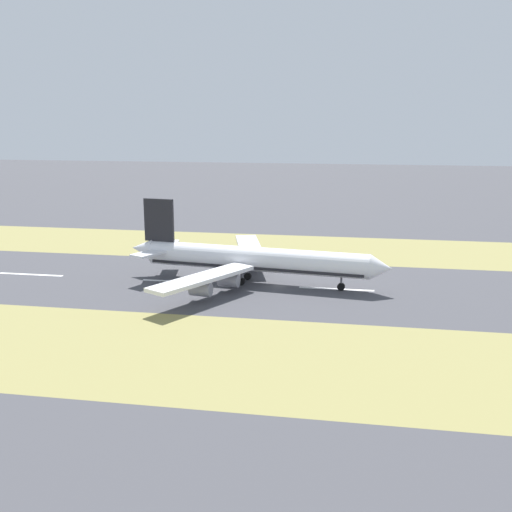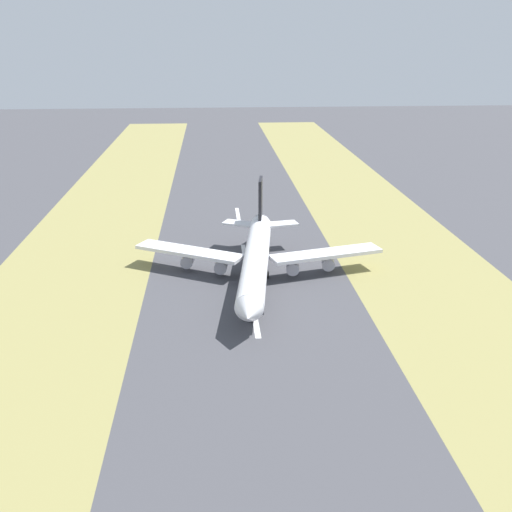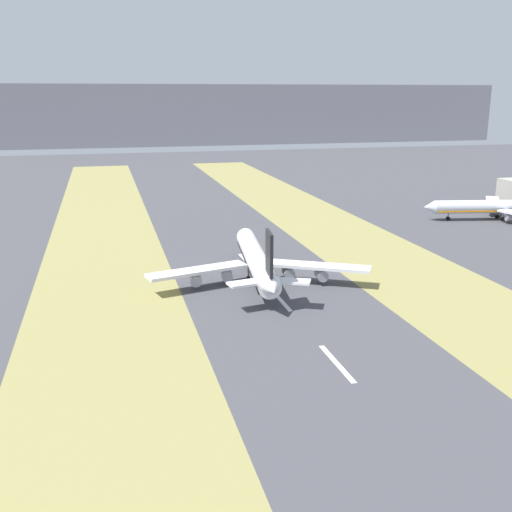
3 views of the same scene
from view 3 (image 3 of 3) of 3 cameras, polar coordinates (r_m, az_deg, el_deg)
ground_plane at (r=183.59m, az=0.06°, el=-1.61°), size 800.00×800.00×0.00m
grass_median_west at (r=178.32m, az=-14.11°, el=-2.60°), size 40.00×600.00×0.01m
grass_median_east at (r=199.16m, az=12.70°, el=-0.65°), size 40.00×600.00×0.01m
centreline_dash_near at (r=125.03m, az=7.69°, el=-10.08°), size 1.20×18.00×0.01m
centreline_dash_mid at (r=159.95m, az=2.36°, el=-4.20°), size 1.20×18.00×0.01m
centreline_dash_far at (r=196.82m, az=-0.97°, el=-0.45°), size 1.20×18.00×0.01m
airplane_main_jet at (r=174.29m, az=0.08°, el=-0.47°), size 63.66×67.17×20.20m
airplane_parked_apron at (r=280.70m, az=22.09°, el=4.36°), size 63.15×59.48×19.10m
mountain_ridge at (r=691.95m, az=-11.00°, el=13.13°), size 800.00×120.00×62.62m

